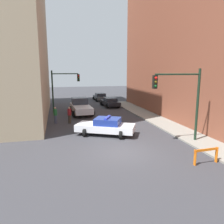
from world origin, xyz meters
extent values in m
plane|color=#38383D|center=(0.00, 0.00, 0.00)|extent=(120.00, 120.00, 0.00)
cube|color=gray|center=(6.20, 0.00, 0.06)|extent=(2.40, 44.00, 0.12)
cube|color=brown|center=(13.40, 8.00, 8.00)|extent=(12.00, 28.00, 15.99)
cylinder|color=black|center=(5.90, 0.88, 2.72)|extent=(0.18, 0.18, 5.20)
cylinder|color=black|center=(4.20, 0.88, 4.92)|extent=(3.40, 0.12, 0.12)
cube|color=black|center=(2.50, 0.88, 4.42)|extent=(0.30, 0.22, 0.90)
sphere|color=red|center=(2.50, 0.73, 4.69)|extent=(0.18, 0.18, 0.18)
sphere|color=#4C3D0C|center=(2.50, 0.73, 4.42)|extent=(0.18, 0.18, 0.18)
sphere|color=#0C4219|center=(2.50, 0.73, 4.15)|extent=(0.18, 0.18, 0.18)
cylinder|color=black|center=(-4.40, 15.15, 2.60)|extent=(0.18, 0.18, 5.20)
cylinder|color=black|center=(-2.80, 15.15, 4.80)|extent=(3.20, 0.12, 0.12)
cube|color=black|center=(-1.20, 15.15, 4.30)|extent=(0.30, 0.22, 0.90)
sphere|color=red|center=(-1.20, 15.01, 4.57)|extent=(0.18, 0.18, 0.18)
sphere|color=#4C3D0C|center=(-1.20, 15.01, 4.30)|extent=(0.18, 0.18, 0.18)
sphere|color=#0C4219|center=(-1.20, 15.01, 4.03)|extent=(0.18, 0.18, 0.18)
cube|color=white|center=(-0.20, 4.14, 0.60)|extent=(5.03, 3.79, 0.55)
cube|color=navy|center=(-0.03, 4.05, 1.14)|extent=(2.50, 2.35, 0.52)
cylinder|color=black|center=(-1.88, 4.04, 0.33)|extent=(0.50, 0.69, 0.66)
cylinder|color=black|center=(-1.10, 5.56, 0.33)|extent=(0.50, 0.69, 0.66)
cylinder|color=black|center=(0.71, 2.71, 0.33)|extent=(0.50, 0.69, 0.66)
cylinder|color=black|center=(1.49, 4.23, 0.33)|extent=(0.50, 0.69, 0.66)
cube|color=#2633BF|center=(-0.03, 4.05, 1.46)|extent=(0.81, 1.32, 0.12)
cube|color=silver|center=(-1.16, 13.21, 0.75)|extent=(2.23, 5.48, 0.70)
cube|color=#2D333D|center=(-1.21, 14.28, 1.50)|extent=(1.91, 1.80, 0.80)
cylinder|color=black|center=(-2.15, 14.84, 0.40)|extent=(0.81, 0.29, 0.80)
cylinder|color=black|center=(-0.31, 14.92, 0.40)|extent=(0.81, 0.29, 0.80)
cylinder|color=black|center=(-2.01, 11.49, 0.40)|extent=(0.81, 0.29, 0.80)
cylinder|color=black|center=(-0.17, 11.57, 0.40)|extent=(0.81, 0.29, 0.80)
cube|color=black|center=(3.56, 18.00, 0.57)|extent=(2.16, 4.44, 0.52)
cube|color=#232833|center=(3.58, 17.83, 1.07)|extent=(1.73, 1.93, 0.48)
cylinder|color=black|center=(2.62, 19.26, 0.31)|extent=(0.64, 0.27, 0.62)
cylinder|color=black|center=(4.27, 19.40, 0.31)|extent=(0.64, 0.27, 0.62)
cylinder|color=black|center=(2.85, 16.60, 0.31)|extent=(0.64, 0.27, 0.62)
cylinder|color=black|center=(4.50, 16.74, 0.31)|extent=(0.64, 0.27, 0.62)
cube|color=#474C51|center=(3.46, 24.83, 0.57)|extent=(1.88, 4.33, 0.52)
cube|color=#232833|center=(3.46, 24.66, 1.07)|extent=(1.62, 1.84, 0.48)
cylinder|color=black|center=(2.61, 26.15, 0.31)|extent=(0.62, 0.23, 0.62)
cylinder|color=black|center=(4.26, 26.18, 0.31)|extent=(0.62, 0.23, 0.62)
cylinder|color=black|center=(2.66, 23.48, 0.31)|extent=(0.62, 0.23, 0.62)
cylinder|color=black|center=(4.31, 23.51, 0.31)|extent=(0.62, 0.23, 0.62)
cylinder|color=#382D23|center=(-2.78, 8.93, 0.41)|extent=(0.33, 0.33, 0.82)
cylinder|color=maroon|center=(-2.78, 8.93, 1.13)|extent=(0.43, 0.43, 0.62)
sphere|color=tan|center=(-2.78, 8.93, 1.55)|extent=(0.26, 0.26, 0.22)
cylinder|color=#474C66|center=(-4.14, 9.20, 0.41)|extent=(0.40, 0.40, 0.82)
cylinder|color=#236633|center=(-4.14, 9.20, 1.13)|extent=(0.51, 0.51, 0.62)
sphere|color=tan|center=(-4.14, 9.20, 1.55)|extent=(0.31, 0.31, 0.22)
cube|color=orange|center=(4.04, -2.80, 0.83)|extent=(1.60, 0.13, 0.14)
cube|color=orange|center=(3.32, -2.83, 0.45)|extent=(0.06, 0.16, 0.90)
cube|color=orange|center=(4.76, -2.76, 0.45)|extent=(0.06, 0.16, 0.90)
camera|label=1|loc=(-3.90, -12.68, 5.15)|focal=35.00mm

